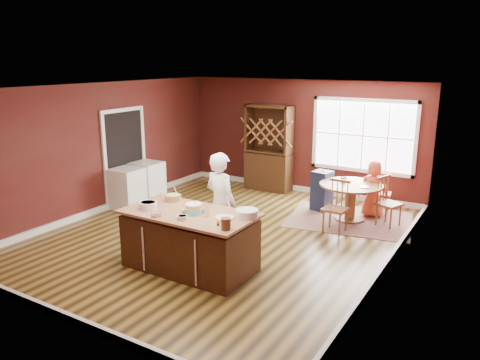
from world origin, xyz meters
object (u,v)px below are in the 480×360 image
Objects in this scene: washer at (127,189)px; dryer at (147,182)px; baker at (221,204)px; chair_east at (389,202)px; seated_woman at (373,189)px; kitchen_island at (190,242)px; hutch at (269,148)px; toddler at (323,173)px; chair_south at (335,207)px; high_chair at (322,190)px; chair_north at (382,192)px; dining_table at (351,194)px; layer_cake at (194,208)px.

washer is 0.64m from dryer.
baker reaches higher than chair_east.
kitchen_island is at bearing 44.87° from seated_woman.
toddler is at bearing -25.65° from hutch.
kitchen_island reaches higher than dryer.
chair_south reaches higher than high_chair.
chair_east reaches higher than chair_north.
toddler is at bearing 80.45° from kitchen_island.
washer is (-4.71, -2.22, -0.15)m from seated_woman.
seated_woman reaches higher than chair_north.
high_chair is (0.58, 3.04, -0.41)m from baker.
baker reaches higher than washer.
dryer is (-3.64, -1.47, -0.36)m from toddler.
dryer is (-1.91, -2.30, -0.60)m from hutch.
dining_table is 3.74m from layer_cake.
baker reaches higher than dining_table.
high_chair is at bearing 21.14° from dryer.
chair_east is (0.75, 0.04, -0.04)m from dining_table.
baker is 1.72× the size of chair_south.
baker reaches higher than kitchen_island.
hutch is at bearing 90.43° from chair_east.
washer is 0.98× the size of dryer.
high_chair is 0.36m from toddler.
layer_cake is 4.11m from chair_east.
chair_east reaches higher than high_chair.
dryer is (-4.37, -0.29, -0.05)m from chair_south.
layer_cake reaches higher than dining_table.
seated_woman is 2.93m from hutch.
seated_woman is at bearing -104.04° from baker.
washer reaches higher than dining_table.
dining_table is at bearing 69.41° from layer_cake.
chair_south reaches higher than toddler.
chair_north is at bearing 67.19° from kitchen_island.
dryer is (-3.08, 1.62, -0.41)m from baker.
dryer is at bearing -158.03° from toddler.
dryer is at bearing -14.82° from baker.
chair_north is at bearing 77.65° from chair_south.
seated_woman reaches higher than kitchen_island.
high_chair is (0.67, 3.78, 0.01)m from kitchen_island.
dining_table is at bearing 112.81° from chair_east.
chair_north is at bearing -102.91° from baker.
seated_woman is at bearing 18.52° from dryer.
dining_table is at bearing 21.83° from washer.
baker reaches higher than layer_cake.
baker is 3.48m from chair_east.
chair_south is at bearing 53.67° from seated_woman.
layer_cake is 1.36× the size of toddler.
toddler is at bearing 21.97° from dryer.
chair_south reaches higher than washer.
washer is at bearing 20.60° from chair_north.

